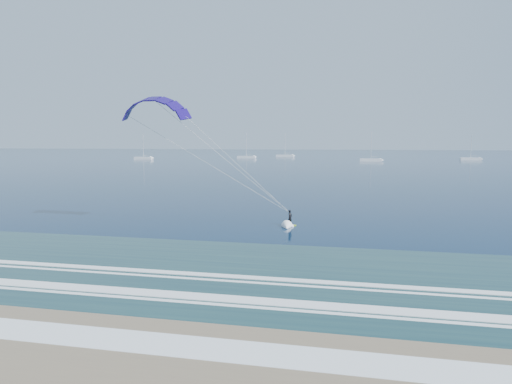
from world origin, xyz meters
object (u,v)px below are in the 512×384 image
object	(u,v)px
sailboat_1	(246,157)
sailboat_3	(371,160)
sailboat_0	(144,158)
sailboat_4	(471,159)
kitesurfer_rig	(219,154)
sailboat_2	(285,156)

from	to	relation	value
sailboat_1	sailboat_3	bearing A→B (deg)	-21.65
sailboat_1	sailboat_0	bearing A→B (deg)	-150.94
sailboat_4	sailboat_1	bearing A→B (deg)	178.98
kitesurfer_rig	sailboat_3	bearing A→B (deg)	82.55
sailboat_0	sailboat_3	distance (m)	103.07
sailboat_2	kitesurfer_rig	bearing A→B (deg)	-83.42
sailboat_0	sailboat_2	world-z (taller)	sailboat_2
sailboat_2	sailboat_4	xyz separation A→B (m)	(87.77, -26.55, -0.00)
kitesurfer_rig	sailboat_4	size ratio (longest dim) A/B	1.58
sailboat_3	sailboat_4	size ratio (longest dim) A/B	1.06
sailboat_1	sailboat_4	distance (m)	103.58
sailboat_4	kitesurfer_rig	bearing A→B (deg)	-110.04
sailboat_2	sailboat_4	size ratio (longest dim) A/B	1.08
sailboat_3	sailboat_4	bearing A→B (deg)	26.23
sailboat_0	sailboat_1	xyz separation A→B (m)	(43.63, 24.24, 0.01)
sailboat_3	sailboat_4	distance (m)	49.19
kitesurfer_rig	sailboat_4	distance (m)	187.89
kitesurfer_rig	sailboat_3	world-z (taller)	kitesurfer_rig
sailboat_0	sailboat_3	xyz separation A→B (m)	(103.07, 0.66, 0.01)
sailboat_0	sailboat_3	world-z (taller)	sailboat_3
kitesurfer_rig	sailboat_0	bearing A→B (deg)	118.28
sailboat_3	sailboat_0	bearing A→B (deg)	-179.64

